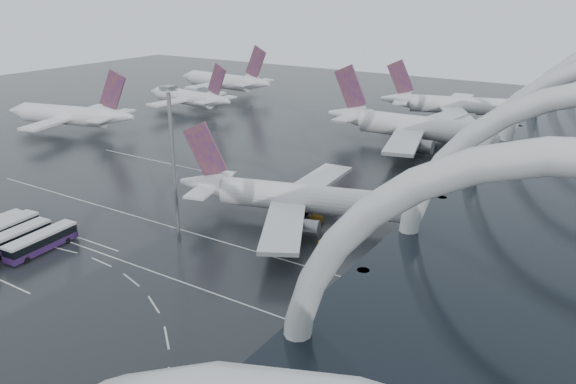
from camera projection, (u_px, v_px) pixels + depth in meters
The scene contains 19 objects.
ground at pixel (163, 267), 86.53m from camera, with size 420.00×420.00×0.00m, color black.
lane_marking_near at pixel (154, 272), 84.94m from camera, with size 120.00×0.25×0.01m, color silver.
lane_marking_mid at pixel (213, 239), 96.02m from camera, with size 120.00×0.25×0.01m, color silver.
lane_marking_far at pixel (299, 192), 118.17m from camera, with size 120.00×0.25×0.01m, color silver.
bus_bay_line_north at pixel (64, 232), 98.67m from camera, with size 28.00×0.25×0.01m, color silver.
airliner_main at pixel (307, 199), 101.58m from camera, with size 51.02×44.15×17.56m.
airliner_gate_b at pixel (426, 129), 149.03m from camera, with size 59.39×53.49×20.65m.
airliner_gate_c at pixel (461, 106), 180.00m from camera, with size 51.95×47.26×18.82m.
jet_remote_west at pixel (72, 116), 165.29m from camera, with size 43.76×35.48×19.16m.
jet_remote_mid at pixel (190, 98), 193.96m from camera, with size 40.37×32.57×17.56m.
jet_remote_far at pixel (225, 82), 223.25m from camera, with size 46.44×37.41×20.23m.
bus_row_near_b at pixel (0, 233), 94.10m from camera, with size 4.43×13.90×3.36m.
bus_row_near_c at pixel (14, 239), 91.77m from camera, with size 3.95×13.06×3.17m.
bus_row_near_d at pixel (41, 241), 91.13m from camera, with size 3.86×12.78×3.10m.
floodlight_mast at pixel (172, 145), 91.16m from camera, with size 1.99×1.99×26.02m.
gse_cart_belly_a at pixel (326, 245), 92.37m from camera, with size 2.38×1.41×1.30m, color #AF6F17.
gse_cart_belly_b at pixel (367, 220), 102.70m from camera, with size 1.96×1.16×1.07m, color slate.
gse_cart_belly_d at pixel (387, 256), 88.89m from camera, with size 1.99×1.17×1.08m, color slate.
gse_cart_belly_e at pixel (317, 219), 102.98m from camera, with size 2.12×1.26×1.16m, color #AF6F17.
Camera 1 is at (57.91, -54.70, 40.58)m, focal length 35.00 mm.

